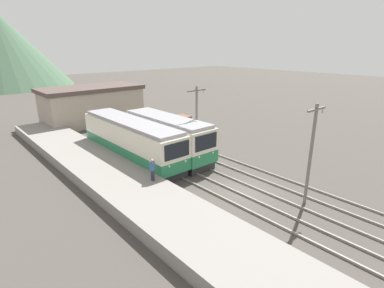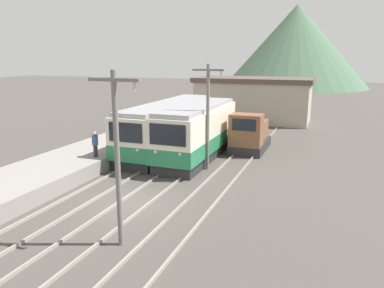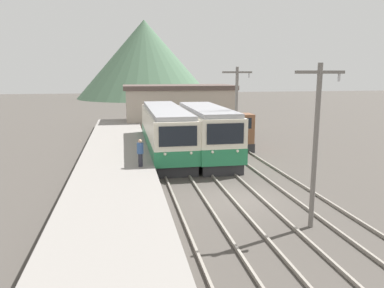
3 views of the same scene
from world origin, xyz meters
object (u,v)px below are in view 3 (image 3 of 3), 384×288
object	(u,v)px
catenary_mast_mid	(236,112)
person_on_platform	(140,152)
commuter_train_center	(206,135)
shunting_locomotive	(233,134)
catenary_mast_near	(316,140)
commuter_train_left	(166,134)

from	to	relation	value
catenary_mast_mid	person_on_platform	xyz separation A→B (m)	(-6.50, -2.66, -1.86)
commuter_train_center	shunting_locomotive	size ratio (longest dim) A/B	2.07
catenary_mast_near	catenary_mast_mid	xyz separation A→B (m)	(0.00, 10.51, 0.00)
catenary_mast_mid	commuter_train_left	bearing A→B (deg)	138.66
catenary_mast_near	commuter_train_center	bearing A→B (deg)	96.72
person_on_platform	catenary_mast_mid	bearing A→B (deg)	22.30
commuter_train_center	person_on_platform	size ratio (longest dim) A/B	6.43
commuter_train_center	catenary_mast_mid	distance (m)	3.30
shunting_locomotive	catenary_mast_near	size ratio (longest dim) A/B	0.75
shunting_locomotive	person_on_platform	world-z (taller)	shunting_locomotive
commuter_train_left	person_on_platform	size ratio (longest dim) A/B	8.17
commuter_train_center	catenary_mast_near	size ratio (longest dim) A/B	1.56
catenary_mast_mid	catenary_mast_near	bearing A→B (deg)	-90.00
shunting_locomotive	person_on_platform	distance (m)	11.61
commuter_train_left	catenary_mast_mid	bearing A→B (deg)	-41.34
catenary_mast_near	shunting_locomotive	bearing A→B (deg)	84.75
commuter_train_center	catenary_mast_mid	xyz separation A→B (m)	(1.51, -2.28, 1.85)
commuter_train_center	person_on_platform	xyz separation A→B (m)	(-4.99, -4.95, -0.01)
catenary_mast_near	catenary_mast_mid	size ratio (longest dim) A/B	1.00
shunting_locomotive	person_on_platform	size ratio (longest dim) A/B	3.10
commuter_train_left	catenary_mast_mid	distance (m)	6.04
commuter_train_center	catenary_mast_mid	size ratio (longest dim) A/B	1.56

